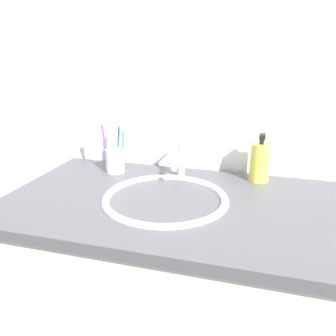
% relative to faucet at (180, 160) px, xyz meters
% --- Properties ---
extents(tiled_wall_back, '(2.26, 0.04, 2.40)m').
position_rel_faucet_xyz_m(tiled_wall_back, '(0.03, 0.15, 0.28)').
color(tiled_wall_back, silver).
rests_on(tiled_wall_back, ground).
extents(vanity_counter, '(1.06, 0.60, 0.86)m').
position_rel_faucet_xyz_m(vanity_counter, '(0.03, -0.19, -0.49)').
color(vanity_counter, silver).
rests_on(vanity_counter, ground).
extents(sink_basin, '(0.39, 0.39, 0.12)m').
position_rel_faucet_xyz_m(sink_basin, '(0.00, -0.19, -0.11)').
color(sink_basin, white).
rests_on(sink_basin, vanity_counter).
extents(faucet, '(0.02, 0.15, 0.13)m').
position_rel_faucet_xyz_m(faucet, '(0.00, 0.00, 0.00)').
color(faucet, silver).
rests_on(faucet, sink_basin).
extents(toothbrush_cup, '(0.07, 0.07, 0.09)m').
position_rel_faucet_xyz_m(toothbrush_cup, '(-0.25, 0.00, -0.02)').
color(toothbrush_cup, white).
rests_on(toothbrush_cup, vanity_counter).
extents(toothbrush_purple, '(0.04, 0.01, 0.20)m').
position_rel_faucet_xyz_m(toothbrush_purple, '(-0.28, -0.01, 0.05)').
color(toothbrush_purple, purple).
rests_on(toothbrush_purple, toothbrush_cup).
extents(toothbrush_blue, '(0.02, 0.04, 0.19)m').
position_rel_faucet_xyz_m(toothbrush_blue, '(-0.25, 0.03, 0.04)').
color(toothbrush_blue, blue).
rests_on(toothbrush_blue, toothbrush_cup).
extents(toothbrush_green, '(0.03, 0.01, 0.17)m').
position_rel_faucet_xyz_m(toothbrush_green, '(-0.22, 0.01, 0.04)').
color(toothbrush_green, green).
rests_on(toothbrush_green, toothbrush_cup).
extents(soap_dispenser, '(0.07, 0.07, 0.17)m').
position_rel_faucet_xyz_m(soap_dispenser, '(0.27, 0.05, 0.00)').
color(soap_dispenser, '#DBCC4C').
rests_on(soap_dispenser, vanity_counter).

